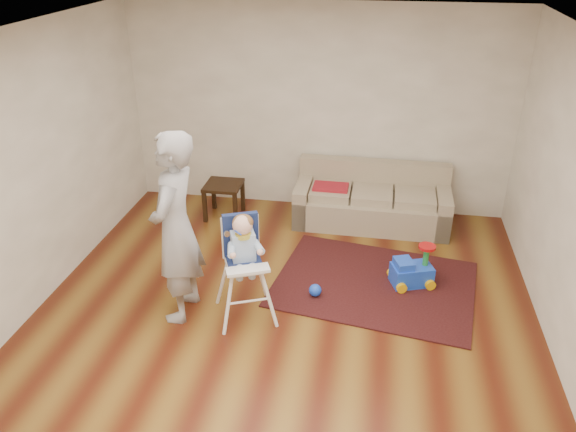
% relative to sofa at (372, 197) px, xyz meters
% --- Properties ---
extents(ground, '(5.50, 5.50, 0.00)m').
position_rel_sofa_xyz_m(ground, '(-0.77, -2.30, -0.38)').
color(ground, '#4C1B0D').
rests_on(ground, ground).
extents(room_envelope, '(5.04, 5.52, 2.72)m').
position_rel_sofa_xyz_m(room_envelope, '(-0.77, -1.77, 1.50)').
color(room_envelope, beige).
rests_on(room_envelope, ground).
extents(sofa, '(1.97, 0.82, 0.76)m').
position_rel_sofa_xyz_m(sofa, '(0.00, 0.00, 0.00)').
color(sofa, tan).
rests_on(sofa, ground).
extents(side_table, '(0.47, 0.47, 0.47)m').
position_rel_sofa_xyz_m(side_table, '(-1.94, -0.12, -0.14)').
color(side_table, black).
rests_on(side_table, ground).
extents(area_rug, '(2.31, 1.87, 0.02)m').
position_rel_sofa_xyz_m(area_rug, '(0.10, -1.43, -0.37)').
color(area_rug, black).
rests_on(area_rug, ground).
extents(ride_on_toy, '(0.50, 0.43, 0.46)m').
position_rel_sofa_xyz_m(ride_on_toy, '(0.49, -1.37, -0.13)').
color(ride_on_toy, blue).
rests_on(ride_on_toy, area_rug).
extents(toy_ball, '(0.13, 0.13, 0.13)m').
position_rel_sofa_xyz_m(toy_ball, '(-0.51, -1.77, -0.30)').
color(toy_ball, blue).
rests_on(toy_ball, area_rug).
extents(high_chair, '(0.68, 0.68, 1.12)m').
position_rel_sofa_xyz_m(high_chair, '(-1.15, -2.18, 0.16)').
color(high_chair, white).
rests_on(high_chair, ground).
extents(adult, '(0.46, 0.70, 1.91)m').
position_rel_sofa_xyz_m(adult, '(-1.78, -2.24, 0.57)').
color(adult, '#9A9A9D').
rests_on(adult, ground).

